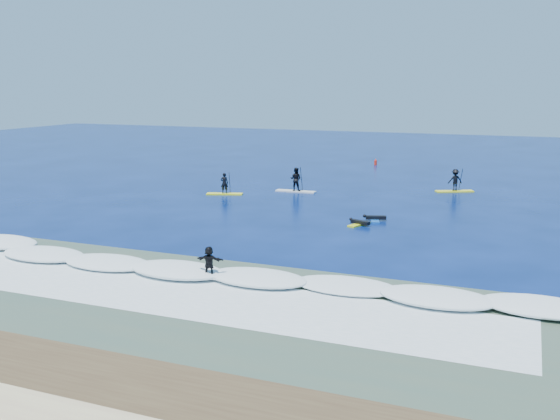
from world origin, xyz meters
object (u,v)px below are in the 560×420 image
at_px(sup_paddler_left, 224,187).
at_px(sup_paddler_right, 455,182).
at_px(marker_buoy, 376,162).
at_px(sup_paddler_center, 296,181).
at_px(prone_paddler_near, 359,223).
at_px(wave_surfer, 209,263).
at_px(prone_paddler_far, 375,219).

distance_m(sup_paddler_left, sup_paddler_right, 19.22).
height_order(sup_paddler_left, marker_buoy, sup_paddler_left).
relative_size(sup_paddler_left, marker_buoy, 3.99).
xyz_separation_m(sup_paddler_center, marker_buoy, (2.17, 19.60, -0.56)).
bearing_deg(prone_paddler_near, sup_paddler_center, 59.21).
xyz_separation_m(sup_paddler_right, wave_surfer, (-7.66, -28.95, -0.02)).
bearing_deg(marker_buoy, sup_paddler_left, -107.27).
height_order(sup_paddler_center, wave_surfer, sup_paddler_center).
bearing_deg(wave_surfer, prone_paddler_far, 68.21).
xyz_separation_m(sup_paddler_center, sup_paddler_right, (12.35, 4.99, -0.02)).
height_order(prone_paddler_near, marker_buoy, marker_buoy).
distance_m(sup_paddler_center, marker_buoy, 19.73).
relative_size(prone_paddler_near, wave_surfer, 0.92).
xyz_separation_m(prone_paddler_near, prone_paddler_far, (0.60, 1.71, 0.00)).
bearing_deg(prone_paddler_near, sup_paddler_left, 82.99).
distance_m(wave_surfer, marker_buoy, 43.64).
height_order(prone_paddler_far, marker_buoy, marker_buoy).
distance_m(sup_paddler_left, sup_paddler_center, 5.99).
distance_m(sup_paddler_right, prone_paddler_far, 13.98).
xyz_separation_m(prone_paddler_far, marker_buoy, (-6.58, 28.09, 0.19)).
bearing_deg(sup_paddler_right, sup_paddler_left, 178.87).
height_order(sup_paddler_center, sup_paddler_right, sup_paddler_center).
bearing_deg(prone_paddler_near, wave_surfer, -173.49).
relative_size(prone_paddler_far, wave_surfer, 0.94).
bearing_deg(sup_paddler_center, sup_paddler_left, -148.09).
xyz_separation_m(sup_paddler_right, prone_paddler_near, (-4.20, -15.20, -0.73)).
distance_m(sup_paddler_left, wave_surfer, 22.77).
xyz_separation_m(prone_paddler_far, wave_surfer, (-4.06, -15.47, 0.71)).
height_order(sup_paddler_right, prone_paddler_near, sup_paddler_right).
bearing_deg(sup_paddler_right, prone_paddler_far, -131.80).
bearing_deg(prone_paddler_far, sup_paddler_right, -32.40).
relative_size(sup_paddler_center, prone_paddler_near, 1.75).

